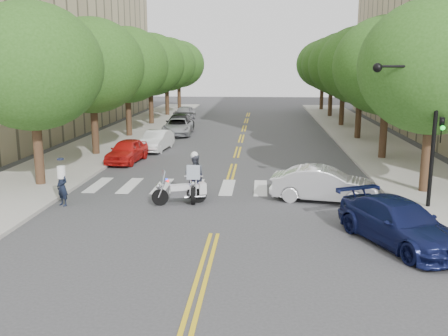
# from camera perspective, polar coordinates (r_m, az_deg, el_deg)

# --- Properties ---
(ground) EXTENTS (140.00, 140.00, 0.00)m
(ground) POSITION_cam_1_polar(r_m,az_deg,el_deg) (17.19, -1.12, -7.54)
(ground) COLOR #38383A
(ground) RESTS_ON ground
(sidewalk_left) EXTENTS (5.00, 60.00, 0.15)m
(sidewalk_left) POSITION_cam_1_polar(r_m,az_deg,el_deg) (40.11, -11.72, 3.58)
(sidewalk_left) COLOR #9E9991
(sidewalk_left) RESTS_ON ground
(sidewalk_right) EXTENTS (5.00, 60.00, 0.15)m
(sidewalk_right) POSITION_cam_1_polar(r_m,az_deg,el_deg) (39.36, 15.98, 3.22)
(sidewalk_right) COLOR #9E9991
(sidewalk_right) RESTS_ON ground
(tree_l_0) EXTENTS (6.40, 6.40, 8.45)m
(tree_l_0) POSITION_cam_1_polar(r_m,az_deg,el_deg) (24.44, -21.11, 10.74)
(tree_l_0) COLOR #382316
(tree_l_0) RESTS_ON ground
(tree_l_1) EXTENTS (6.40, 6.40, 8.45)m
(tree_l_1) POSITION_cam_1_polar(r_m,az_deg,el_deg) (31.86, -14.91, 11.23)
(tree_l_1) COLOR #382316
(tree_l_1) RESTS_ON ground
(tree_l_2) EXTENTS (6.40, 6.40, 8.45)m
(tree_l_2) POSITION_cam_1_polar(r_m,az_deg,el_deg) (39.52, -11.06, 11.47)
(tree_l_2) COLOR #382316
(tree_l_2) RESTS_ON ground
(tree_l_3) EXTENTS (6.40, 6.40, 8.45)m
(tree_l_3) POSITION_cam_1_polar(r_m,az_deg,el_deg) (47.28, -8.47, 11.60)
(tree_l_3) COLOR #382316
(tree_l_3) RESTS_ON ground
(tree_l_4) EXTENTS (6.40, 6.40, 8.45)m
(tree_l_4) POSITION_cam_1_polar(r_m,az_deg,el_deg) (55.12, -6.61, 11.68)
(tree_l_4) COLOR #382316
(tree_l_4) RESTS_ON ground
(tree_l_5) EXTENTS (6.40, 6.40, 8.45)m
(tree_l_5) POSITION_cam_1_polar(r_m,az_deg,el_deg) (62.99, -5.21, 11.73)
(tree_l_5) COLOR #382316
(tree_l_5) RESTS_ON ground
(tree_r_0) EXTENTS (6.40, 6.40, 8.45)m
(tree_r_0) POSITION_cam_1_polar(r_m,az_deg,el_deg) (23.29, 22.88, 10.59)
(tree_r_0) COLOR #382316
(tree_r_0) RESTS_ON ground
(tree_r_1) EXTENTS (6.40, 6.40, 8.45)m
(tree_r_1) POSITION_cam_1_polar(r_m,az_deg,el_deg) (30.99, 18.22, 11.03)
(tree_r_1) COLOR #382316
(tree_r_1) RESTS_ON ground
(tree_r_2) EXTENTS (6.40, 6.40, 8.45)m
(tree_r_2) POSITION_cam_1_polar(r_m,az_deg,el_deg) (38.81, 15.41, 11.26)
(tree_r_2) COLOR #382316
(tree_r_2) RESTS_ON ground
(tree_r_3) EXTENTS (6.40, 6.40, 8.45)m
(tree_r_3) POSITION_cam_1_polar(r_m,az_deg,el_deg) (46.70, 13.55, 11.40)
(tree_r_3) COLOR #382316
(tree_r_3) RESTS_ON ground
(tree_r_4) EXTENTS (6.40, 6.40, 8.45)m
(tree_r_4) POSITION_cam_1_polar(r_m,az_deg,el_deg) (54.61, 12.23, 11.49)
(tree_r_4) COLOR #382316
(tree_r_4) RESTS_ON ground
(tree_r_5) EXTENTS (6.40, 6.40, 8.45)m
(tree_r_5) POSITION_cam_1_polar(r_m,az_deg,el_deg) (62.55, 11.24, 11.56)
(tree_r_5) COLOR #382316
(tree_r_5) RESTS_ON ground
(traffic_signal_pole) EXTENTS (2.82, 0.42, 6.00)m
(traffic_signal_pole) POSITION_cam_1_polar(r_m,az_deg,el_deg) (20.67, 21.77, 5.51)
(traffic_signal_pole) COLOR black
(traffic_signal_pole) RESTS_ON ground
(motorcycle_police) EXTENTS (0.88, 2.52, 2.05)m
(motorcycle_police) POSITION_cam_1_polar(r_m,az_deg,el_deg) (21.43, -3.36, -1.08)
(motorcycle_police) COLOR black
(motorcycle_police) RESTS_ON ground
(motorcycle_parked) EXTENTS (2.22, 1.09, 1.48)m
(motorcycle_parked) POSITION_cam_1_polar(r_m,az_deg,el_deg) (20.72, -4.56, -2.68)
(motorcycle_parked) COLOR black
(motorcycle_parked) RESTS_ON ground
(officer_standing) EXTENTS (0.69, 0.63, 1.59)m
(officer_standing) POSITION_cam_1_polar(r_m,az_deg,el_deg) (21.33, -18.00, -2.04)
(officer_standing) COLOR black
(officer_standing) RESTS_ON ground
(convertible) EXTENTS (4.60, 2.30, 1.45)m
(convertible) POSITION_cam_1_polar(r_m,az_deg,el_deg) (21.39, 11.33, -1.83)
(convertible) COLOR silver
(convertible) RESTS_ON ground
(sedan_blue) EXTENTS (3.85, 5.27, 1.42)m
(sedan_blue) POSITION_cam_1_polar(r_m,az_deg,el_deg) (17.01, 19.38, -5.94)
(sedan_blue) COLOR #0F1641
(sedan_blue) RESTS_ON ground
(parked_car_a) EXTENTS (1.98, 4.11, 1.35)m
(parked_car_a) POSITION_cam_1_polar(r_m,az_deg,el_deg) (29.76, -11.03, 1.94)
(parked_car_a) COLOR red
(parked_car_a) RESTS_ON ground
(parked_car_b) EXTENTS (1.79, 4.14, 1.33)m
(parked_car_b) POSITION_cam_1_polar(r_m,az_deg,el_deg) (33.45, -7.74, 3.12)
(parked_car_b) COLOR white
(parked_car_b) RESTS_ON ground
(parked_car_c) EXTENTS (2.56, 4.98, 1.34)m
(parked_car_c) POSITION_cam_1_polar(r_m,az_deg,el_deg) (40.52, -5.30, 4.72)
(parked_car_c) COLOR #A3A5AB
(parked_car_c) RESTS_ON ground
(parked_car_d) EXTENTS (2.22, 5.25, 1.51)m
(parked_car_d) POSITION_cam_1_polar(r_m,az_deg,el_deg) (41.69, -5.13, 5.04)
(parked_car_d) COLOR black
(parked_car_d) RESTS_ON ground
(parked_car_e) EXTENTS (2.07, 4.39, 1.45)m
(parked_car_e) POSITION_cam_1_polar(r_m,az_deg,el_deg) (50.99, -4.55, 6.27)
(parked_car_e) COLOR #9E9DA3
(parked_car_e) RESTS_ON ground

